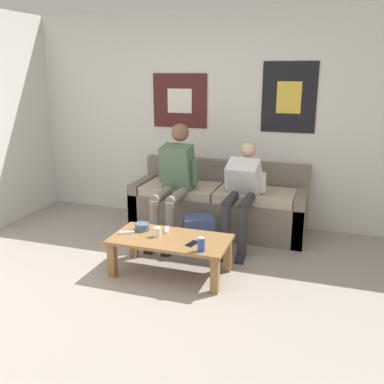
% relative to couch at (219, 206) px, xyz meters
% --- Properties ---
extents(ground_plane, '(18.00, 18.00, 0.00)m').
position_rel_couch_xyz_m(ground_plane, '(-0.20, -2.03, -0.29)').
color(ground_plane, gray).
extents(wall_back, '(10.00, 0.07, 2.55)m').
position_rel_couch_xyz_m(wall_back, '(-0.20, 0.38, 0.98)').
color(wall_back, silver).
rests_on(wall_back, ground_plane).
extents(couch, '(2.04, 0.74, 0.80)m').
position_rel_couch_xyz_m(couch, '(0.00, 0.00, 0.00)').
color(couch, '#70665B').
rests_on(couch, ground_plane).
extents(coffee_table, '(1.10, 0.56, 0.36)m').
position_rel_couch_xyz_m(coffee_table, '(-0.12, -1.29, 0.01)').
color(coffee_table, olive).
rests_on(coffee_table, ground_plane).
extents(person_seated_adult, '(0.47, 0.87, 1.29)m').
position_rel_couch_xyz_m(person_seated_adult, '(-0.42, -0.39, 0.41)').
color(person_seated_adult, gray).
rests_on(person_seated_adult, ground_plane).
extents(person_seated_teen, '(0.47, 0.93, 1.09)m').
position_rel_couch_xyz_m(person_seated_teen, '(0.35, -0.36, 0.32)').
color(person_seated_teen, '#2D2D33').
rests_on(person_seated_teen, ground_plane).
extents(backpack, '(0.39, 0.38, 0.38)m').
position_rel_couch_xyz_m(backpack, '(-0.03, -0.71, -0.11)').
color(backpack, navy).
rests_on(backpack, ground_plane).
extents(ceramic_bowl, '(0.15, 0.15, 0.07)m').
position_rel_couch_xyz_m(ceramic_bowl, '(-0.46, -1.19, 0.11)').
color(ceramic_bowl, '#475B75').
rests_on(ceramic_bowl, coffee_table).
extents(pillar_candle, '(0.07, 0.07, 0.10)m').
position_rel_couch_xyz_m(pillar_candle, '(-0.25, -1.30, 0.11)').
color(pillar_candle, silver).
rests_on(pillar_candle, coffee_table).
extents(drink_can_blue, '(0.07, 0.07, 0.12)m').
position_rel_couch_xyz_m(drink_can_blue, '(0.24, -1.49, 0.13)').
color(drink_can_blue, '#28479E').
rests_on(drink_can_blue, coffee_table).
extents(game_controller_near_left, '(0.08, 0.15, 0.03)m').
position_rel_couch_xyz_m(game_controller_near_left, '(-0.22, -1.15, 0.08)').
color(game_controller_near_left, white).
rests_on(game_controller_near_left, coffee_table).
extents(game_controller_near_right, '(0.14, 0.10, 0.03)m').
position_rel_couch_xyz_m(game_controller_near_right, '(-0.55, -1.33, 0.08)').
color(game_controller_near_right, white).
rests_on(game_controller_near_right, coffee_table).
extents(cell_phone, '(0.10, 0.15, 0.01)m').
position_rel_couch_xyz_m(cell_phone, '(0.12, -1.37, 0.07)').
color(cell_phone, black).
rests_on(cell_phone, coffee_table).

